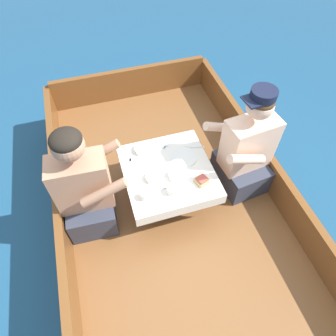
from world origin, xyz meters
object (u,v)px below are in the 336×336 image
Objects in this scene: person_port at (85,189)px; coffee_cup_port at (173,190)px; person_starboard at (246,152)px; coffee_cup_starboard at (145,196)px; sandwich at (202,181)px.

person_port is 9.16× the size of coffee_cup_port.
person_starboard is 9.37× the size of coffee_cup_port.
coffee_cup_port and coffee_cup_starboard have the same top height.
person_starboard is at bearing 14.44° from coffee_cup_port.
person_starboard reaches higher than person_port.
person_starboard is 0.47m from sandwich.
coffee_cup_port is (0.62, -0.19, -0.02)m from person_port.
sandwich is 1.09× the size of coffee_cup_port.
coffee_cup_port is at bearing -175.93° from sandwich.
person_port reaches higher than coffee_cup_starboard.
coffee_cup_port is at bearing 8.21° from person_starboard.
person_port is 10.63× the size of coffee_cup_starboard.
person_port is 0.88m from sandwich.
person_starboard is at bearing 2.82° from person_port.
sandwich and coffee_cup_port have the same top height.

